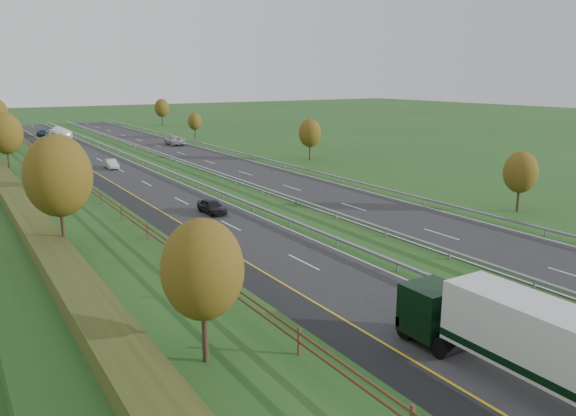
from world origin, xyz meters
name	(u,v)px	position (x,y,z in m)	size (l,w,h in m)	color
ground	(209,183)	(8.00, 55.00, 0.00)	(400.00, 400.00, 0.00)	#204B1B
near_carriageway	(134,183)	(0.00, 60.00, 0.02)	(10.50, 200.00, 0.04)	black
far_carriageway	(250,172)	(16.50, 60.00, 0.02)	(10.50, 200.00, 0.04)	black
hard_shoulder	(104,186)	(-3.75, 60.00, 0.02)	(3.00, 200.00, 0.04)	black
lane_markings	(182,178)	(6.40, 59.88, 0.05)	(26.75, 200.00, 0.01)	silver
embankment_left	(20,186)	(-13.00, 60.00, 1.00)	(12.00, 200.00, 2.00)	#204B1B
fence_left	(61,168)	(-8.50, 59.59, 2.73)	(0.12, 189.06, 1.20)	#422B19
median_barrier_near	(177,174)	(5.70, 60.00, 0.61)	(0.32, 200.00, 0.71)	gray
median_barrier_far	(213,171)	(10.80, 60.00, 0.61)	(0.32, 200.00, 0.71)	gray
outer_barrier_far	(285,164)	(22.30, 60.00, 0.62)	(0.32, 200.00, 0.71)	gray
trees_left	(22,141)	(-12.64, 56.63, 6.37)	(6.64, 164.30, 7.66)	#2D2116
trees_far	(240,123)	(29.80, 89.21, 4.25)	(8.45, 118.60, 7.12)	#2D2116
box_lorry	(567,358)	(-0.04, 2.17, 2.33)	(2.58, 16.28, 4.06)	black
road_tanker	(61,136)	(-0.15, 106.23, 1.86)	(2.40, 11.22, 3.46)	silver
car_dark_near	(212,206)	(1.75, 40.11, 0.74)	(1.65, 4.10, 1.40)	black
car_silver_mid	(111,164)	(0.60, 72.94, 0.70)	(1.41, 4.03, 1.33)	#BABBBF
car_small_far	(42,133)	(-0.63, 126.14, 0.74)	(1.95, 4.80, 1.39)	#142341
car_oncoming	(175,141)	(18.68, 95.29, 0.86)	(2.73, 5.91, 1.64)	#ADACB1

